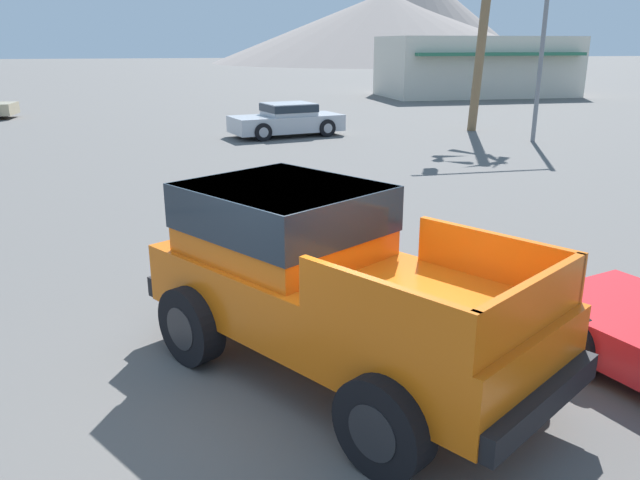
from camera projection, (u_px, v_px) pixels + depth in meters
name	position (u px, v px, depth m)	size (l,w,h in m)	color
ground_plane	(294.00, 367.00, 6.98)	(320.00, 320.00, 0.00)	#5B5956
orange_pickup_truck	(320.00, 271.00, 6.72)	(4.10, 4.95, 1.98)	orange
parked_car_silver	(287.00, 119.00, 24.27)	(4.60, 2.77, 1.27)	#B7BABF
traffic_light_main	(503.00, 19.00, 21.44)	(4.36, 0.38, 6.07)	slate
storefront_building	(476.00, 66.00, 42.72)	(12.75, 7.06, 3.93)	beige
distant_mountain_range	(221.00, 24.00, 110.81)	(169.95, 67.77, 17.29)	gray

